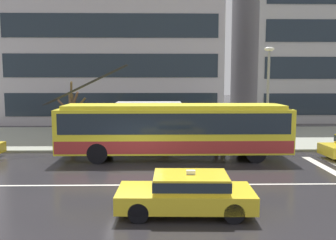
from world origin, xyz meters
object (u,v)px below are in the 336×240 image
at_px(trolleybus, 174,129).
at_px(bus_shelter, 149,113).
at_px(pedestrian_at_shelter, 218,121).
at_px(pedestrian_approaching_curb, 163,120).
at_px(pedestrian_walking_past, 224,128).
at_px(street_lamp, 268,88).
at_px(street_tree_bare, 72,113).
at_px(taxi_oncoming_near, 187,192).

distance_m(trolleybus, bus_shelter, 4.07).
relative_size(pedestrian_at_shelter, pedestrian_approaching_curb, 0.98).
height_order(pedestrian_approaching_curb, pedestrian_walking_past, pedestrian_approaching_curb).
bearing_deg(pedestrian_at_shelter, trolleybus, -134.70).
xyz_separation_m(street_lamp, street_tree_bare, (-12.16, 2.15, -1.69)).
xyz_separation_m(taxi_oncoming_near, pedestrian_at_shelter, (2.64, 10.64, 0.97)).
bearing_deg(pedestrian_walking_past, street_lamp, -32.26).
height_order(taxi_oncoming_near, pedestrian_approaching_curb, pedestrian_approaching_curb).
relative_size(taxi_oncoming_near, street_tree_bare, 1.09).
height_order(bus_shelter, pedestrian_approaching_curb, bus_shelter).
bearing_deg(pedestrian_approaching_curb, bus_shelter, 124.03).
height_order(trolleybus, pedestrian_approaching_curb, trolleybus).
distance_m(taxi_oncoming_near, pedestrian_at_shelter, 11.00).
bearing_deg(trolleybus, pedestrian_approaching_curb, 102.96).
bearing_deg(street_lamp, pedestrian_walking_past, 147.74).
xyz_separation_m(bus_shelter, pedestrian_walking_past, (4.77, 0.03, -0.98)).
relative_size(trolleybus, street_tree_bare, 3.24).
height_order(trolleybus, pedestrian_walking_past, trolleybus).
bearing_deg(taxi_oncoming_near, pedestrian_walking_past, 74.74).
xyz_separation_m(pedestrian_approaching_curb, street_lamp, (6.21, -0.11, 1.91)).
distance_m(taxi_oncoming_near, bus_shelter, 11.79).
height_order(bus_shelter, street_lamp, street_lamp).
relative_size(pedestrian_at_shelter, pedestrian_walking_past, 1.19).
xyz_separation_m(pedestrian_at_shelter, street_tree_bare, (-9.29, 1.67, 0.35)).
relative_size(trolleybus, pedestrian_walking_past, 7.80).
bearing_deg(pedestrian_at_shelter, pedestrian_walking_past, 62.09).
bearing_deg(pedestrian_approaching_curb, taxi_oncoming_near, -86.16).
relative_size(pedestrian_approaching_curb, pedestrian_walking_past, 1.22).
xyz_separation_m(bus_shelter, pedestrian_approaching_curb, (0.90, -1.34, -0.29)).
height_order(pedestrian_at_shelter, street_tree_bare, street_tree_bare).
height_order(pedestrian_approaching_curb, street_tree_bare, street_tree_bare).
xyz_separation_m(trolleybus, street_tree_bare, (-6.52, 4.47, 0.42)).
distance_m(trolleybus, pedestrian_approaching_curb, 2.51).
xyz_separation_m(taxi_oncoming_near, bus_shelter, (-1.59, 11.60, 1.38)).
xyz_separation_m(trolleybus, pedestrian_at_shelter, (2.77, 2.80, 0.08)).
bearing_deg(street_tree_bare, taxi_oncoming_near, -61.63).
xyz_separation_m(pedestrian_walking_past, street_lamp, (2.34, -1.48, 2.60)).
bearing_deg(pedestrian_approaching_curb, pedestrian_at_shelter, 6.32).
height_order(street_lamp, street_tree_bare, street_lamp).
relative_size(pedestrian_approaching_curb, street_tree_bare, 0.51).
distance_m(trolleybus, street_tree_bare, 7.92).
bearing_deg(pedestrian_at_shelter, bus_shelter, 167.16).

